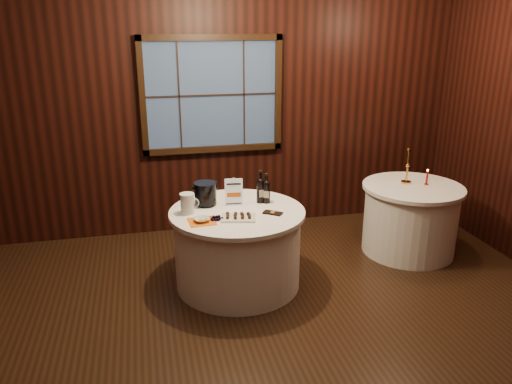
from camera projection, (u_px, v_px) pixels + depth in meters
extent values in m
plane|color=black|center=(262.00, 343.00, 4.00)|extent=(6.00, 6.00, 0.00)
cube|color=black|center=(212.00, 107.00, 5.83)|extent=(6.00, 0.02, 3.00)
cube|color=#374C73|center=(212.00, 95.00, 5.75)|extent=(1.50, 0.01, 1.20)
cylinder|color=white|center=(238.00, 250.00, 4.81)|extent=(1.20, 1.20, 0.73)
cylinder|color=white|center=(237.00, 212.00, 4.68)|extent=(1.28, 1.28, 0.04)
cylinder|color=white|center=(410.00, 221.00, 5.51)|extent=(1.00, 1.00, 0.73)
cylinder|color=white|center=(413.00, 188.00, 5.39)|extent=(1.08, 1.08, 0.04)
cube|color=silver|center=(234.00, 204.00, 4.82)|extent=(0.15, 0.10, 0.01)
cube|color=silver|center=(234.00, 190.00, 4.78)|extent=(0.02, 0.02, 0.26)
cube|color=silver|center=(234.00, 191.00, 4.77)|extent=(0.17, 0.02, 0.24)
cylinder|color=black|center=(260.00, 192.00, 4.85)|extent=(0.08, 0.08, 0.21)
sphere|color=black|center=(260.00, 182.00, 4.82)|extent=(0.08, 0.08, 0.08)
cylinder|color=black|center=(261.00, 176.00, 4.80)|extent=(0.03, 0.03, 0.09)
cylinder|color=black|center=(261.00, 172.00, 4.79)|extent=(0.03, 0.03, 0.02)
cube|color=beige|center=(261.00, 194.00, 4.82)|extent=(0.06, 0.01, 0.07)
cylinder|color=black|center=(266.00, 193.00, 4.85)|extent=(0.07, 0.07, 0.19)
sphere|color=black|center=(267.00, 184.00, 4.82)|extent=(0.07, 0.07, 0.07)
cylinder|color=black|center=(267.00, 179.00, 4.80)|extent=(0.03, 0.03, 0.09)
cylinder|color=black|center=(267.00, 175.00, 4.78)|extent=(0.03, 0.03, 0.02)
cube|color=beige|center=(267.00, 195.00, 4.81)|extent=(0.05, 0.02, 0.07)
cylinder|color=black|center=(206.00, 204.00, 4.81)|extent=(0.16, 0.16, 0.03)
cylinder|color=black|center=(205.00, 194.00, 4.77)|extent=(0.21, 0.21, 0.18)
cylinder|color=black|center=(205.00, 184.00, 4.74)|extent=(0.22, 0.22, 0.02)
cube|color=silver|center=(238.00, 218.00, 4.48)|extent=(0.35, 0.27, 0.02)
cube|color=black|center=(273.00, 213.00, 4.60)|extent=(0.19, 0.17, 0.01)
cylinder|color=#3A2915|center=(208.00, 218.00, 4.43)|extent=(0.08, 0.02, 0.03)
cylinder|color=silver|center=(187.00, 204.00, 4.58)|extent=(0.12, 0.12, 0.18)
cylinder|color=silver|center=(187.00, 194.00, 4.55)|extent=(0.13, 0.13, 0.01)
torus|color=silver|center=(194.00, 203.00, 4.59)|extent=(0.09, 0.02, 0.09)
cube|color=orange|center=(202.00, 222.00, 4.41)|extent=(0.25, 0.25, 0.00)
imported|color=silver|center=(202.00, 220.00, 4.40)|extent=(0.15, 0.15, 0.03)
cylinder|color=gold|center=(406.00, 182.00, 5.47)|extent=(0.11, 0.11, 0.02)
cylinder|color=gold|center=(408.00, 166.00, 5.41)|extent=(0.02, 0.02, 0.35)
cylinder|color=gold|center=(409.00, 149.00, 5.35)|extent=(0.06, 0.06, 0.03)
cylinder|color=gold|center=(426.00, 185.00, 5.41)|extent=(0.05, 0.05, 0.01)
cylinder|color=#A50C11|center=(427.00, 178.00, 5.38)|extent=(0.02, 0.02, 0.14)
sphere|color=#FFB23F|center=(428.00, 170.00, 5.35)|extent=(0.02, 0.02, 0.02)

